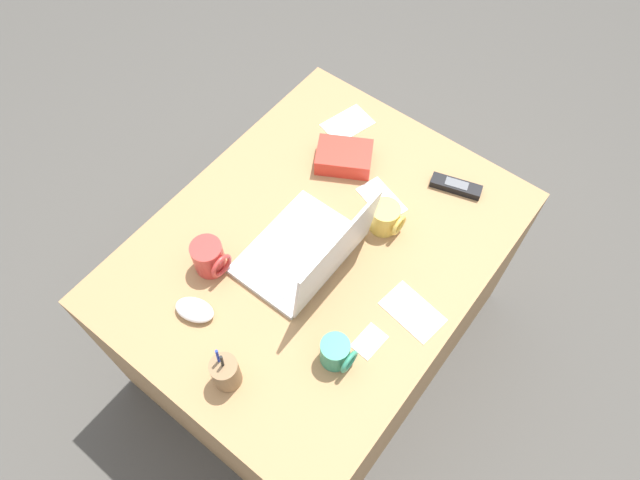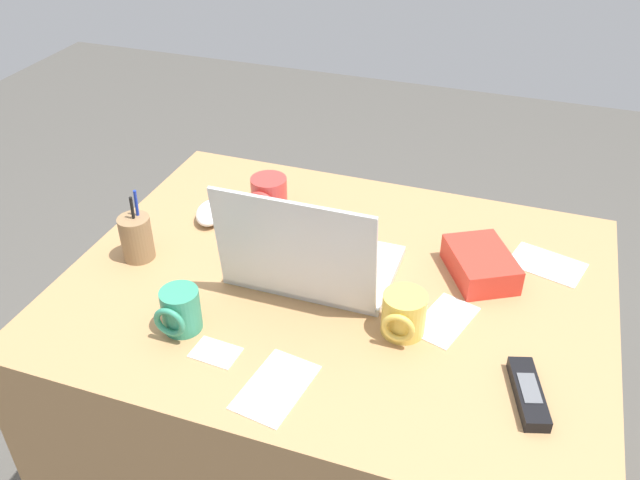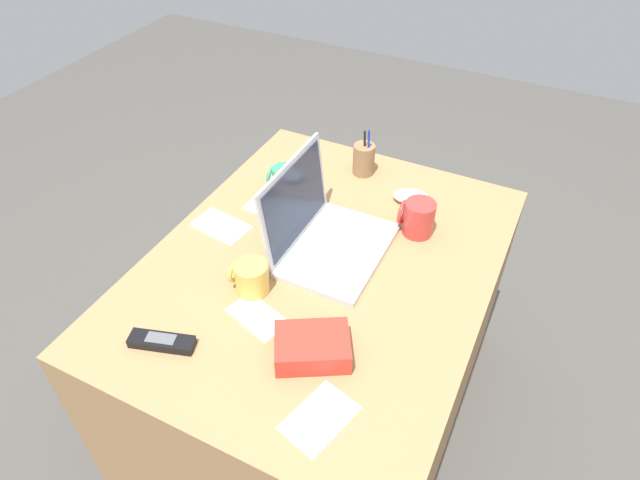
# 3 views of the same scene
# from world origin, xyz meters

# --- Properties ---
(desk) EXTENTS (1.16, 0.90, 0.72)m
(desk) POSITION_xyz_m (0.00, 0.00, 0.36)
(desk) COLOR #A87C4F
(desk) RESTS_ON ground
(laptop) EXTENTS (0.34, 0.27, 0.26)m
(laptop) POSITION_xyz_m (0.06, 0.02, 0.77)
(laptop) COLOR silver
(laptop) RESTS_ON desk
(computer_mouse) EXTENTS (0.10, 0.12, 0.04)m
(computer_mouse) POSITION_xyz_m (0.37, -0.13, 0.74)
(computer_mouse) COLOR white
(computer_mouse) RESTS_ON desk
(coffee_mug_white) EXTENTS (0.09, 0.10, 0.09)m
(coffee_mug_white) POSITION_xyz_m (-0.17, 0.11, 0.76)
(coffee_mug_white) COLOR #E0BC4C
(coffee_mug_white) RESTS_ON desk
(coffee_mug_tall) EXTENTS (0.09, 0.10, 0.10)m
(coffee_mug_tall) POSITION_xyz_m (0.24, -0.19, 0.77)
(coffee_mug_tall) COLOR #C63833
(coffee_mug_tall) RESTS_ON desk
(coffee_mug_spare) EXTENTS (0.08, 0.09, 0.09)m
(coffee_mug_spare) POSITION_xyz_m (0.24, 0.25, 0.76)
(coffee_mug_spare) COLOR #338C6B
(coffee_mug_spare) RESTS_ON desk
(cordless_phone) EXTENTS (0.09, 0.16, 0.03)m
(cordless_phone) POSITION_xyz_m (-0.42, 0.21, 0.73)
(cordless_phone) COLOR black
(cordless_phone) RESTS_ON desk
(pen_holder) EXTENTS (0.07, 0.07, 0.17)m
(pen_holder) POSITION_xyz_m (0.45, 0.06, 0.77)
(pen_holder) COLOR olive
(pen_holder) RESTS_ON desk
(snack_bag) EXTENTS (0.19, 0.21, 0.06)m
(snack_bag) POSITION_xyz_m (-0.29, -0.12, 0.75)
(snack_bag) COLOR red
(snack_bag) RESTS_ON desk
(paper_note_near_laptop) EXTENTS (0.09, 0.07, 0.00)m
(paper_note_near_laptop) POSITION_xyz_m (0.15, 0.29, 0.72)
(paper_note_near_laptop) COLOR white
(paper_note_near_laptop) RESTS_ON desk
(paper_note_left) EXTENTS (0.18, 0.14, 0.00)m
(paper_note_left) POSITION_xyz_m (-0.43, -0.21, 0.72)
(paper_note_left) COLOR white
(paper_note_left) RESTS_ON desk
(paper_note_right) EXTENTS (0.12, 0.18, 0.00)m
(paper_note_right) POSITION_xyz_m (0.01, 0.33, 0.72)
(paper_note_right) COLOR white
(paper_note_right) RESTS_ON desk
(paper_note_front) EXTENTS (0.13, 0.17, 0.00)m
(paper_note_front) POSITION_xyz_m (-0.25, 0.05, 0.72)
(paper_note_front) COLOR white
(paper_note_front) RESTS_ON desk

